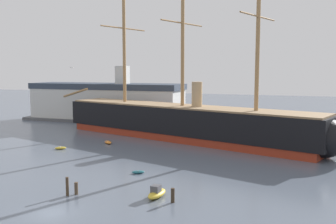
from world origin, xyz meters
The scene contains 14 objects.
ground_plane centered at (0.00, 0.00, 0.00)m, with size 400.00×400.00×0.00m, color slate.
tall_ship centered at (0.01, 45.74, 3.89)m, with size 72.11×28.28×35.72m.
motorboat_foreground_right centered at (8.62, 8.41, 0.54)m, with size 1.83×3.75×1.52m.
dinghy_near_centre centered at (2.26, 17.24, 0.22)m, with size 2.04×1.58×0.44m.
dinghy_mid_left centered at (-18.66, 27.90, 0.25)m, with size 2.30×1.96×0.51m.
dinghy_alongside_bow centered at (-12.79, 35.82, 0.30)m, with size 2.65×2.52×0.60m.
motorboat_alongside_stern centered at (19.53, 37.84, 0.55)m, with size 3.91×2.11×1.56m.
motorboat_far_right centered at (30.90, 50.88, 0.62)m, with size 4.05×4.38×1.78m.
motorboat_distant_centre centered at (4.21, 62.85, 0.61)m, with size 3.96×4.32×1.74m.
mooring_piling_nearest centered at (-0.98, 6.10, 0.76)m, with size 0.44×0.44×1.51m, color #4C3D2D.
mooring_piling_left_pair centered at (-1.71, 5.31, 1.15)m, with size 0.36×0.36×2.30m, color #423323.
mooring_piling_right_pair centered at (11.00, 7.35, 0.84)m, with size 0.43×0.43×1.68m, color #382B1E.
dockside_warehouse_left centered at (-30.06, 66.86, 5.52)m, with size 49.72×13.56×16.11m.
seagull_in_flight centered at (-6.74, 14.50, 15.40)m, with size 0.41×1.06×0.13m.
Camera 1 is at (24.74, -32.75, 15.15)m, focal length 41.01 mm.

